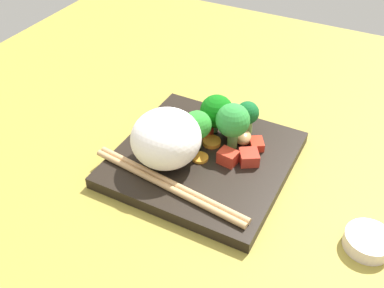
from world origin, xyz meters
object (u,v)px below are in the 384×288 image
rice_mound (166,138)px  square_plate (203,159)px  broccoli_floret_3 (217,112)px  carrot_slice_2 (228,126)px  chopstick_pair (168,184)px  sauce_cup (368,241)px

rice_mound → square_plate: bearing=130.8°
rice_mound → broccoli_floret_3: bearing=159.7°
carrot_slice_2 → chopstick_pair: (15.52, -1.89, 0.22)cm
carrot_slice_2 → chopstick_pair: bearing=-6.9°
rice_mound → carrot_slice_2: size_ratio=3.65×
broccoli_floret_3 → carrot_slice_2: (-1.92, 1.26, -3.54)cm
broccoli_floret_3 → rice_mound: bearing=-20.3°
sauce_cup → square_plate: bearing=-100.5°
rice_mound → sauce_cup: bearing=88.0°
carrot_slice_2 → sauce_cup: 26.21cm
sauce_cup → broccoli_floret_3: bearing=-112.2°
carrot_slice_2 → chopstick_pair: 15.63cm
broccoli_floret_3 → carrot_slice_2: broccoli_floret_3 is taller
chopstick_pair → carrot_slice_2: bearing=90.4°
square_plate → broccoli_floret_3: bearing=-173.4°
carrot_slice_2 → chopstick_pair: chopstick_pair is taller
broccoli_floret_3 → sauce_cup: broccoli_floret_3 is taller
square_plate → broccoli_floret_3: size_ratio=3.73×
rice_mound → sauce_cup: (0.97, 27.92, -4.76)cm
carrot_slice_2 → sauce_cup: size_ratio=0.47×
broccoli_floret_3 → chopstick_pair: size_ratio=0.27×
broccoli_floret_3 → sauce_cup: 26.93cm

